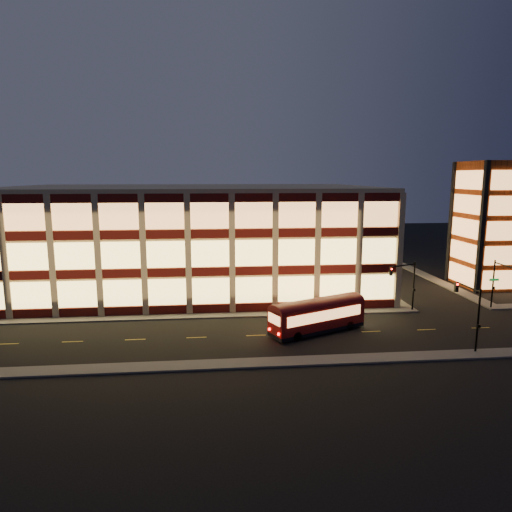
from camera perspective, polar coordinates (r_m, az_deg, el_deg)
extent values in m
plane|color=black|center=(52.31, -5.05, -7.79)|extent=(200.00, 200.00, 0.00)
cube|color=#514F4C|center=(53.30, -8.31, -7.44)|extent=(54.00, 2.00, 0.15)
cube|color=#514F4C|center=(72.53, 13.30, -2.93)|extent=(2.00, 30.00, 0.15)
cube|color=#514F4C|center=(76.78, 21.10, -2.63)|extent=(2.00, 30.00, 0.15)
cube|color=#514F4C|center=(40.09, -4.82, -13.35)|extent=(100.00, 2.00, 0.15)
cube|color=tan|center=(67.47, -7.85, 2.27)|extent=(50.00, 30.00, 14.00)
cube|color=tan|center=(66.90, -8.00, 8.44)|extent=(50.40, 30.40, 0.50)
cube|color=#470C0A|center=(53.98, -8.29, -6.57)|extent=(50.10, 0.25, 1.00)
cube|color=#FFD66B|center=(53.44, -8.34, -4.41)|extent=(49.00, 0.20, 3.00)
cube|color=#470C0A|center=(72.13, 12.65, -2.51)|extent=(0.25, 30.10, 1.00)
cube|color=#FFD66B|center=(71.71, 12.70, -0.87)|extent=(0.20, 29.00, 3.00)
cube|color=#470C0A|center=(52.90, -8.40, -2.00)|extent=(50.10, 0.25, 1.00)
cube|color=#FFD66B|center=(52.53, -8.46, 0.25)|extent=(49.00, 0.20, 3.00)
cube|color=#470C0A|center=(71.33, 12.79, 0.95)|extent=(0.25, 30.10, 1.00)
cube|color=#FFD66B|center=(71.04, 12.84, 2.62)|extent=(0.20, 29.00, 3.00)
cube|color=#470C0A|center=(52.18, -8.53, 2.73)|extent=(50.10, 0.25, 1.00)
cube|color=#FFD66B|center=(51.98, -8.59, 5.03)|extent=(49.00, 0.20, 3.00)
cube|color=#470C0A|center=(70.80, 12.92, 4.47)|extent=(0.25, 30.10, 1.00)
cube|color=#FFD66B|center=(70.63, 12.98, 6.16)|extent=(0.20, 29.00, 3.00)
cube|color=#8C3814|center=(74.14, 27.41, 3.49)|extent=(8.00, 8.00, 18.00)
cube|color=black|center=(68.65, 26.41, 3.14)|extent=(0.60, 0.60, 18.00)
cube|color=black|center=(75.51, 23.22, 3.90)|extent=(0.60, 0.60, 18.00)
cube|color=black|center=(79.67, 28.28, 3.79)|extent=(0.60, 0.60, 18.00)
cube|color=#FFA959|center=(71.84, 28.71, -2.62)|extent=(6.60, 0.16, 2.60)
cube|color=#FFA959|center=(73.05, 24.27, -2.08)|extent=(0.16, 6.60, 2.60)
cube|color=#FFA959|center=(71.25, 28.93, 0.06)|extent=(6.60, 0.16, 2.60)
cube|color=#FFA959|center=(72.47, 24.46, 0.56)|extent=(0.16, 6.60, 2.60)
cube|color=#FFA959|center=(70.82, 29.17, 2.77)|extent=(6.60, 0.16, 2.60)
cube|color=#FFA959|center=(72.05, 24.66, 3.22)|extent=(0.16, 6.60, 2.60)
cube|color=#FFA959|center=(70.55, 29.40, 5.50)|extent=(6.60, 0.16, 2.60)
cube|color=#FFA959|center=(71.78, 24.86, 5.92)|extent=(0.16, 6.60, 2.60)
cube|color=#FFA959|center=(71.68, 25.06, 8.63)|extent=(0.16, 6.60, 2.60)
cylinder|color=black|center=(57.43, 19.10, -3.60)|extent=(0.18, 0.18, 6.00)
cylinder|color=black|center=(55.50, 17.93, -1.14)|extent=(3.56, 1.63, 0.14)
cube|color=black|center=(54.24, 16.52, -1.85)|extent=(0.32, 0.32, 0.95)
sphere|color=#FF0C05|center=(54.02, 16.61, -1.58)|extent=(0.20, 0.20, 0.20)
cube|color=black|center=(57.34, 19.16, -4.03)|extent=(0.25, 0.18, 0.28)
cylinder|color=black|center=(62.25, 27.50, -3.16)|extent=(0.18, 0.18, 6.00)
cylinder|color=black|center=(60.11, 28.74, -1.06)|extent=(0.14, 4.00, 0.14)
cube|color=black|center=(62.17, 27.57, -3.56)|extent=(0.25, 0.18, 0.28)
cube|color=#0C7226|center=(62.00, 27.62, -2.65)|extent=(1.20, 0.06, 0.28)
cylinder|color=black|center=(46.13, 26.00, -7.33)|extent=(0.18, 0.18, 6.00)
cylinder|color=black|center=(47.11, 24.99, -3.51)|extent=(0.14, 4.00, 0.14)
cube|color=black|center=(48.90, 23.76, -3.56)|extent=(0.32, 0.32, 0.95)
sphere|color=#FF0C05|center=(48.68, 23.89, -3.26)|extent=(0.20, 0.20, 0.20)
cube|color=black|center=(46.08, 26.09, -7.88)|extent=(0.25, 0.18, 0.28)
cube|color=maroon|center=(47.75, 7.68, -7.35)|extent=(10.63, 6.70, 2.41)
cube|color=black|center=(48.19, 7.64, -8.95)|extent=(10.63, 6.70, 0.37)
cylinder|color=black|center=(45.39, 5.13, -9.97)|extent=(0.99, 0.68, 0.94)
cylinder|color=black|center=(47.18, 3.50, -9.16)|extent=(0.99, 0.68, 0.94)
cylinder|color=black|center=(49.36, 11.59, -8.48)|extent=(0.99, 0.68, 0.94)
cylinder|color=black|center=(51.01, 9.86, -7.81)|extent=(0.99, 0.68, 0.94)
cube|color=#FFA959|center=(46.65, 8.70, -7.39)|extent=(8.43, 3.85, 1.05)
cube|color=#FFA959|center=(48.68, 6.72, -6.60)|extent=(8.43, 3.85, 1.05)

